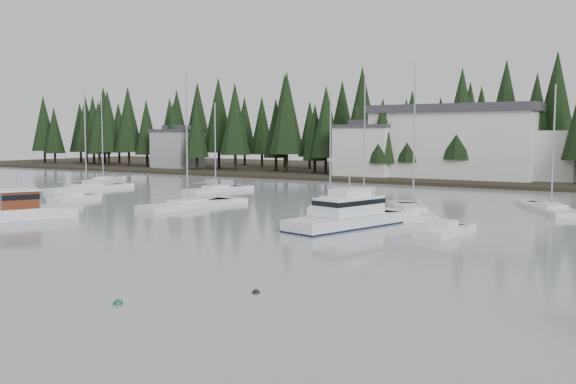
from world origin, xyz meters
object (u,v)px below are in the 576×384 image
at_px(harbor_inn, 469,142).
at_px(sailboat_8, 330,207).
at_px(sailboat_2, 216,191).
at_px(cabin_cruiser_center, 346,218).
at_px(sailboat_6, 551,211).
at_px(sailboat_7, 364,193).
at_px(house_west, 368,149).
at_px(house_far_west, 177,148).
at_px(runabout_0, 73,199).
at_px(sailboat_0, 413,213).
at_px(sailboat_5, 103,181).
at_px(sailboat_9, 188,207).
at_px(sailboat_10, 87,190).
at_px(runabout_1, 443,233).

distance_m(harbor_inn, sailboat_8, 42.17).
bearing_deg(sailboat_2, cabin_cruiser_center, -116.53).
relative_size(sailboat_6, sailboat_7, 0.83).
height_order(house_west, house_far_west, house_west).
bearing_deg(sailboat_7, runabout_0, 111.69).
bearing_deg(sailboat_7, sailboat_2, 88.20).
bearing_deg(sailboat_6, harbor_inn, -1.52).
bearing_deg(sailboat_2, sailboat_0, -98.42).
relative_size(sailboat_2, sailboat_8, 0.99).
relative_size(cabin_cruiser_center, sailboat_6, 0.90).
bearing_deg(sailboat_0, sailboat_5, 48.77).
bearing_deg(runabout_0, sailboat_7, -46.18).
xyz_separation_m(house_far_west, sailboat_2, (36.73, -33.26, -4.34)).
xyz_separation_m(sailboat_6, sailboat_8, (-18.52, -7.63, -0.01)).
xyz_separation_m(sailboat_8, sailboat_9, (-11.53, -7.29, 0.02)).
height_order(house_far_west, sailboat_6, sailboat_6).
distance_m(sailboat_0, sailboat_2, 29.60).
height_order(harbor_inn, sailboat_10, sailboat_10).
xyz_separation_m(sailboat_9, sailboat_10, (-23.52, 7.55, 0.00)).
bearing_deg(sailboat_0, house_west, 1.92).
height_order(sailboat_9, runabout_0, sailboat_9).
height_order(house_west, sailboat_8, sailboat_8).
bearing_deg(sailboat_5, sailboat_2, -128.41).
xyz_separation_m(cabin_cruiser_center, sailboat_8, (-7.41, 10.86, -0.62)).
height_order(sailboat_7, sailboat_10, sailboat_7).
relative_size(sailboat_7, sailboat_9, 1.05).
xyz_separation_m(harbor_inn, sailboat_9, (-11.95, -49.07, -5.71)).
distance_m(cabin_cruiser_center, sailboat_0, 10.31).
xyz_separation_m(harbor_inn, sailboat_6, (18.10, -34.15, -5.72)).
xyz_separation_m(sailboat_9, runabout_1, (26.37, -3.22, 0.07)).
bearing_deg(sailboat_10, harbor_inn, -36.03).
bearing_deg(sailboat_6, sailboat_2, 61.23).
distance_m(sailboat_5, sailboat_8, 45.56).
bearing_deg(sailboat_10, sailboat_9, -103.33).
distance_m(sailboat_2, runabout_0, 17.42).
height_order(cabin_cruiser_center, sailboat_6, sailboat_6).
xyz_separation_m(house_west, house_far_west, (-42.00, 2.00, -0.25)).
xyz_separation_m(sailboat_0, sailboat_6, (9.86, 8.28, -0.01)).
bearing_deg(sailboat_0, runabout_0, 75.04).
relative_size(sailboat_2, runabout_1, 2.09).
height_order(harbor_inn, sailboat_9, sailboat_9).
relative_size(sailboat_10, runabout_1, 2.40).
relative_size(sailboat_8, runabout_0, 2.24).
distance_m(sailboat_6, sailboat_10, 54.07).
height_order(sailboat_0, sailboat_5, sailboat_0).
height_order(sailboat_2, runabout_1, sailboat_2).
height_order(house_west, cabin_cruiser_center, house_west).
distance_m(sailboat_9, runabout_0, 14.46).
xyz_separation_m(sailboat_0, sailboat_7, (-11.89, 14.60, 0.04)).
height_order(house_west, harbor_inn, harbor_inn).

